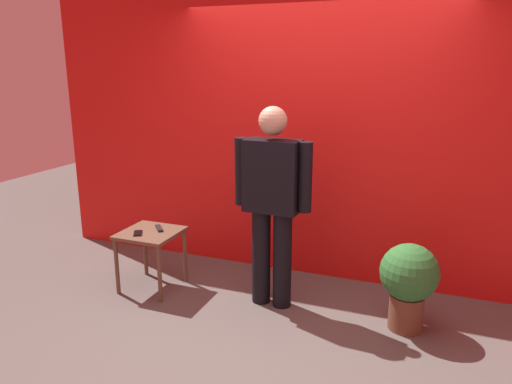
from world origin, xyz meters
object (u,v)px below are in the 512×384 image
object	(u,v)px
side_table	(151,241)
cell_phone	(138,233)
standing_person	(272,198)
potted_plant	(409,280)
tv_remote	(159,228)

from	to	relation	value
side_table	cell_phone	distance (m)	0.14
standing_person	potted_plant	xyz separation A→B (m)	(1.10, -0.01, -0.53)
side_table	cell_phone	bearing A→B (deg)	-126.26
side_table	standing_person	bearing A→B (deg)	5.63
side_table	potted_plant	distance (m)	2.22
standing_person	potted_plant	distance (m)	1.22
tv_remote	cell_phone	bearing A→B (deg)	-165.22
potted_plant	side_table	bearing A→B (deg)	-177.38
tv_remote	side_table	bearing A→B (deg)	-161.04
cell_phone	standing_person	bearing A→B (deg)	-21.45
side_table	cell_phone	xyz separation A→B (m)	(-0.07, -0.09, 0.09)
side_table	potted_plant	world-z (taller)	potted_plant
standing_person	tv_remote	world-z (taller)	standing_person
standing_person	tv_remote	distance (m)	1.14
cell_phone	tv_remote	distance (m)	0.20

